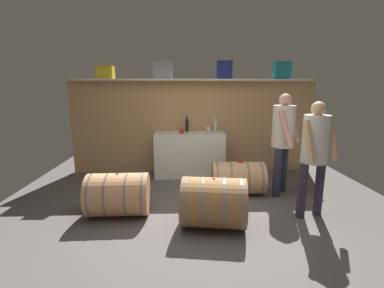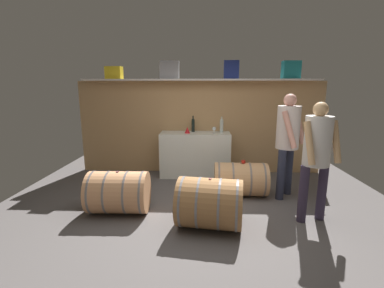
# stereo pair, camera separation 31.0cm
# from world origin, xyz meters

# --- Properties ---
(ground_plane) EXTENTS (6.32, 7.85, 0.02)m
(ground_plane) POSITION_xyz_m (0.00, 0.58, -0.01)
(ground_plane) COLOR #575251
(back_wall_panel) EXTENTS (5.12, 0.10, 1.94)m
(back_wall_panel) POSITION_xyz_m (0.00, 2.33, 0.97)
(back_wall_panel) COLOR tan
(back_wall_panel) RESTS_ON ground
(high_shelf_board) EXTENTS (4.71, 0.40, 0.03)m
(high_shelf_board) POSITION_xyz_m (0.00, 2.18, 1.95)
(high_shelf_board) COLOR silver
(high_shelf_board) RESTS_ON back_wall_panel
(toolcase_yellow) EXTENTS (0.33, 0.21, 0.25)m
(toolcase_yellow) POSITION_xyz_m (-1.74, 2.18, 2.09)
(toolcase_yellow) COLOR yellow
(toolcase_yellow) RESTS_ON high_shelf_board
(toolcase_grey) EXTENTS (0.38, 0.22, 0.35)m
(toolcase_grey) POSITION_xyz_m (-0.61, 2.18, 2.14)
(toolcase_grey) COLOR gray
(toolcase_grey) RESTS_ON high_shelf_board
(toolcase_navy) EXTENTS (0.31, 0.31, 0.35)m
(toolcase_navy) POSITION_xyz_m (0.62, 2.18, 2.14)
(toolcase_navy) COLOR navy
(toolcase_navy) RESTS_ON high_shelf_board
(toolcase_teal) EXTENTS (0.35, 0.21, 0.34)m
(toolcase_teal) POSITION_xyz_m (1.79, 2.18, 2.14)
(toolcase_teal) COLOR teal
(toolcase_teal) RESTS_ON high_shelf_board
(work_cabinet) EXTENTS (1.41, 0.53, 0.90)m
(work_cabinet) POSITION_xyz_m (-0.09, 2.00, 0.45)
(work_cabinet) COLOR white
(work_cabinet) RESTS_ON ground
(wine_bottle_dark) EXTENTS (0.07, 0.07, 0.33)m
(wine_bottle_dark) POSITION_xyz_m (-0.14, 2.13, 1.05)
(wine_bottle_dark) COLOR black
(wine_bottle_dark) RESTS_ON work_cabinet
(wine_bottle_clear) EXTENTS (0.07, 0.07, 0.32)m
(wine_bottle_clear) POSITION_xyz_m (0.44, 2.05, 1.05)
(wine_bottle_clear) COLOR #B9C2B9
(wine_bottle_clear) RESTS_ON work_cabinet
(wine_glass) EXTENTS (0.08, 0.08, 0.13)m
(wine_glass) POSITION_xyz_m (0.29, 1.94, 0.99)
(wine_glass) COLOR white
(wine_glass) RESTS_ON work_cabinet
(red_funnel) EXTENTS (0.11, 0.11, 0.13)m
(red_funnel) POSITION_xyz_m (-0.25, 1.94, 0.97)
(red_funnel) COLOR red
(red_funnel) RESTS_ON work_cabinet
(wine_barrel_near) EXTENTS (0.89, 0.59, 0.57)m
(wine_barrel_near) POSITION_xyz_m (0.70, 0.99, 0.28)
(wine_barrel_near) COLOR tan
(wine_barrel_near) RESTS_ON ground
(wine_barrel_far) EXTENTS (0.86, 0.63, 0.62)m
(wine_barrel_far) POSITION_xyz_m (-1.16, 0.27, 0.31)
(wine_barrel_far) COLOR tan
(wine_barrel_far) RESTS_ON ground
(wine_barrel_flank) EXTENTS (0.91, 0.76, 0.67)m
(wine_barrel_flank) POSITION_xyz_m (0.16, -0.10, 0.33)
(wine_barrel_flank) COLOR #99693D
(wine_barrel_flank) RESTS_ON ground
(tasting_cup) EXTENTS (0.07, 0.07, 0.04)m
(tasting_cup) POSITION_xyz_m (0.74, 0.99, 0.59)
(tasting_cup) COLOR red
(tasting_cup) RESTS_ON wine_barrel_near
(winemaker_pouring) EXTENTS (0.52, 0.45, 1.62)m
(winemaker_pouring) POSITION_xyz_m (1.56, 0.13, 1.00)
(winemaker_pouring) COLOR #32293D
(winemaker_pouring) RESTS_ON ground
(visitor_tasting) EXTENTS (0.52, 0.55, 1.70)m
(visitor_tasting) POSITION_xyz_m (1.43, 0.96, 1.05)
(visitor_tasting) COLOR #272B3E
(visitor_tasting) RESTS_ON ground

